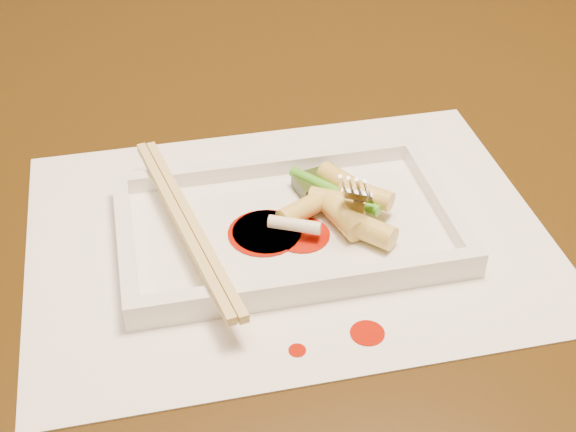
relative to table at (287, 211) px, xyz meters
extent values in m
cube|color=black|center=(0.00, 0.00, 0.08)|extent=(1.40, 0.90, 0.04)
cube|color=white|center=(-0.03, -0.16, 0.10)|extent=(0.40, 0.30, 0.00)
cylinder|color=#9E1204|center=(0.00, -0.27, 0.10)|extent=(0.02, 0.02, 0.00)
cylinder|color=#9E1204|center=(-0.05, -0.28, 0.10)|extent=(0.01, 0.01, 0.00)
cube|color=white|center=(-0.03, -0.16, 0.11)|extent=(0.26, 0.16, 0.01)
cube|color=white|center=(-0.03, -0.08, 0.12)|extent=(0.26, 0.01, 0.01)
cube|color=white|center=(-0.03, -0.23, 0.12)|extent=(0.26, 0.01, 0.01)
cube|color=white|center=(-0.16, -0.16, 0.12)|extent=(0.01, 0.14, 0.01)
cube|color=white|center=(0.09, -0.16, 0.12)|extent=(0.01, 0.14, 0.01)
cube|color=black|center=(0.00, -0.12, 0.12)|extent=(0.04, 0.04, 0.01)
cylinder|color=#EAEACC|center=(-0.03, -0.17, 0.12)|extent=(0.04, 0.03, 0.01)
cylinder|color=#358D16|center=(0.01, -0.14, 0.12)|extent=(0.06, 0.07, 0.01)
cube|color=#D4B86A|center=(-0.12, -0.16, 0.13)|extent=(0.05, 0.22, 0.01)
cube|color=#D4B86A|center=(-0.11, -0.16, 0.13)|extent=(0.05, 0.22, 0.01)
cylinder|color=#9E1204|center=(-0.03, -0.17, 0.11)|extent=(0.04, 0.04, 0.00)
cylinder|color=#9E1204|center=(-0.05, -0.16, 0.11)|extent=(0.05, 0.05, 0.00)
cylinder|color=#9E1204|center=(-0.05, -0.16, 0.11)|extent=(0.06, 0.06, 0.00)
cylinder|color=#DDCF67|center=(-0.02, -0.15, 0.12)|extent=(0.05, 0.03, 0.02)
cylinder|color=#DDCF67|center=(0.01, -0.15, 0.12)|extent=(0.05, 0.04, 0.02)
cylinder|color=#DDCF67|center=(0.02, -0.13, 0.13)|extent=(0.04, 0.05, 0.02)
cylinder|color=#DDCF67|center=(0.02, -0.19, 0.12)|extent=(0.04, 0.04, 0.02)
cylinder|color=#DDCF67|center=(0.01, -0.17, 0.12)|extent=(0.03, 0.05, 0.02)
cylinder|color=#DDCF67|center=(0.03, -0.15, 0.13)|extent=(0.04, 0.04, 0.02)
camera|label=1|loc=(-0.14, -0.63, 0.50)|focal=50.00mm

